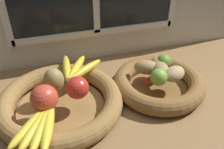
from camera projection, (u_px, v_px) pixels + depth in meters
ground_plane at (118, 102)px, 82.30cm from camera, size 140.00×90.00×3.00cm
fruit_bowl_left at (60, 102)px, 76.01cm from camera, size 39.06×39.06×5.71cm
fruit_bowl_right at (159, 83)px, 84.07cm from camera, size 31.20×31.20×5.71cm
apple_red_front at (44, 98)px, 66.84cm from camera, size 7.74×7.74×7.74cm
apple_red_right at (77, 88)px, 71.42cm from camera, size 6.88×6.88×6.88cm
pear_brown at (54, 80)px, 74.02cm from camera, size 8.69×8.73×7.57cm
banana_bunch_front at (40, 125)px, 62.12cm from camera, size 13.68×18.77×2.78cm
banana_bunch_back at (76, 69)px, 83.50cm from camera, size 15.27×17.49×2.67cm
potato_large at (160, 70)px, 80.98cm from camera, size 8.01×9.09×4.82cm
potato_back at (160, 63)px, 85.21cm from camera, size 7.64×8.52×4.31cm
potato_oblong at (147, 67)px, 82.37cm from camera, size 9.82×8.36×4.82cm
potato_small at (174, 74)px, 79.18cm from camera, size 9.63×8.48×4.78cm
lime_near at (159, 77)px, 76.98cm from camera, size 5.52×5.52×5.52cm
lime_far at (164, 62)px, 84.73cm from camera, size 5.38×5.38×5.38cm
chili_pepper at (160, 73)px, 82.36cm from camera, size 13.97×8.33×1.91cm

